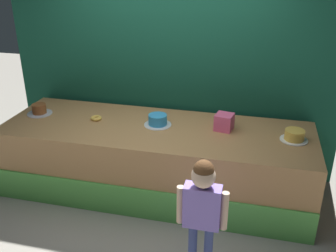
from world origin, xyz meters
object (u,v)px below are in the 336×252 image
object	(u,v)px
cake_left	(39,110)
cake_center	(158,120)
donut	(96,118)
cake_right	(294,136)
child_figure	(202,203)
pink_box	(224,122)

from	to	relation	value
cake_left	cake_center	world-z (taller)	cake_center
donut	cake_left	distance (m)	0.72
cake_left	cake_right	distance (m)	2.88
child_figure	pink_box	size ratio (longest dim) A/B	5.95
cake_center	child_figure	bearing A→B (deg)	-60.02
cake_left	cake_center	bearing A→B (deg)	0.65
cake_center	cake_right	size ratio (longest dim) A/B	1.08
child_figure	donut	bearing A→B (deg)	140.25
cake_center	cake_left	bearing A→B (deg)	-179.35
donut	cake_center	size ratio (longest dim) A/B	0.41
child_figure	donut	distance (m)	1.84
pink_box	cake_left	size ratio (longest dim) A/B	0.63
child_figure	donut	world-z (taller)	child_figure
donut	cake_center	world-z (taller)	cake_center
pink_box	child_figure	bearing A→B (deg)	-91.26
pink_box	cake_left	bearing A→B (deg)	-178.02
donut	cake_left	bearing A→B (deg)	179.30
pink_box	donut	world-z (taller)	pink_box
cake_left	cake_right	world-z (taller)	cake_left
donut	cake_center	xyz separation A→B (m)	(0.72, 0.03, 0.04)
child_figure	cake_center	world-z (taller)	child_figure
child_figure	cake_right	xyz separation A→B (m)	(0.75, 1.16, 0.14)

